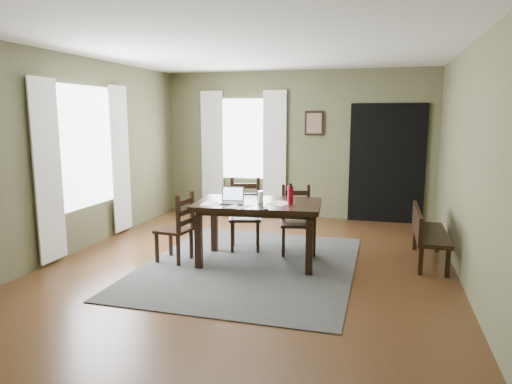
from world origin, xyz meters
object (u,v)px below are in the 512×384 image
(bench, at_px, (426,231))
(chair_back_left, at_px, (245,215))
(chair_end, at_px, (177,228))
(chair_back_right, at_px, (296,221))
(water_bottle, at_px, (290,195))
(laptop, at_px, (232,199))
(dining_table, at_px, (258,210))

(bench, bearing_deg, chair_back_left, 91.09)
(chair_end, height_order, chair_back_left, chair_back_left)
(chair_back_right, distance_m, water_bottle, 0.71)
(laptop, bearing_deg, dining_table, 11.63)
(bench, relative_size, water_bottle, 4.83)
(laptop, xyz_separation_m, water_bottle, (0.73, 0.11, 0.07))
(laptop, bearing_deg, chair_back_left, 84.50)
(chair_back_right, bearing_deg, chair_back_left, 166.16)
(chair_back_left, bearing_deg, water_bottle, -53.25)
(chair_back_left, bearing_deg, bench, -15.26)
(dining_table, distance_m, laptop, 0.36)
(chair_back_right, relative_size, water_bottle, 3.62)
(chair_back_right, xyz_separation_m, water_bottle, (0.03, -0.54, 0.46))
(chair_back_left, bearing_deg, chair_end, -145.76)
(chair_end, xyz_separation_m, bench, (3.10, 0.86, -0.03))
(chair_end, distance_m, chair_back_right, 1.61)
(chair_back_right, bearing_deg, laptop, -148.61)
(bench, distance_m, water_bottle, 1.85)
(chair_end, distance_m, chair_back_left, 1.06)
(chair_end, relative_size, bench, 0.73)
(water_bottle, bearing_deg, bench, 20.37)
(chair_back_right, bearing_deg, bench, -9.02)
(chair_back_left, distance_m, chair_back_right, 0.74)
(dining_table, bearing_deg, laptop, -165.29)
(dining_table, xyz_separation_m, bench, (2.09, 0.61, -0.28))
(dining_table, bearing_deg, water_bottle, -6.15)
(chair_end, bearing_deg, chair_back_right, 126.21)
(chair_back_right, height_order, laptop, laptop)
(chair_back_left, height_order, bench, chair_back_left)
(dining_table, distance_m, chair_back_right, 0.71)
(bench, xyz_separation_m, laptop, (-2.39, -0.73, 0.43))
(chair_end, bearing_deg, bench, 112.52)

